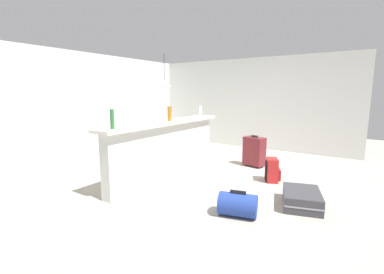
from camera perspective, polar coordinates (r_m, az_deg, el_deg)
The scene contains 15 objects.
ground_plane at distance 5.28m, azimuth 0.95°, elevation -8.13°, with size 13.00×13.00×0.05m, color #ADA393.
wall_back at distance 7.15m, azimuth -20.25°, elevation 6.32°, with size 6.60×0.10×2.50m, color silver.
wall_right at distance 7.90m, azimuth 11.13°, elevation 6.97°, with size 0.10×6.00×2.50m, color silver.
partition_half_wall at distance 4.98m, azimuth -5.40°, elevation -2.96°, with size 2.80×0.20×1.00m, color silver.
bar_countertop at distance 4.90m, azimuth -5.50°, elevation 3.07°, with size 2.96×0.40×0.05m, color white.
bottle_green at distance 3.99m, azimuth -16.54°, elevation 3.64°, with size 0.06×0.06×0.28m, color #2D6B38.
bottle_amber at distance 4.87m, azimuth -4.78°, elevation 4.92°, with size 0.08×0.08×0.27m, color #9E661E.
bottle_clear at distance 5.93m, azimuth 1.78°, elevation 5.54°, with size 0.07×0.07×0.22m, color silver.
dining_table at distance 6.80m, azimuth -4.95°, elevation 1.62°, with size 1.10×0.80×0.74m.
dining_chair_near_partition at distance 6.51m, azimuth -1.45°, elevation 0.14°, with size 0.44×0.44×0.93m.
pendant_lamp at distance 6.78m, azimuth -5.87°, elevation 11.22°, with size 0.34×0.34×0.83m.
suitcase_flat_charcoal at distance 4.14m, azimuth 22.18°, elevation -11.95°, with size 0.89×0.67×0.22m.
duffel_bag_blue at distance 3.60m, azimuth 9.65°, elevation -13.94°, with size 0.41×0.54×0.34m.
suitcase_upright_maroon at distance 5.90m, azimuth 13.01°, elevation -2.93°, with size 0.35×0.49×0.67m.
backpack_red at distance 5.01m, azimuth 16.65°, elevation -6.79°, with size 0.33×0.31×0.42m.
Camera 1 is at (-4.25, -2.70, 1.57)m, focal length 25.21 mm.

